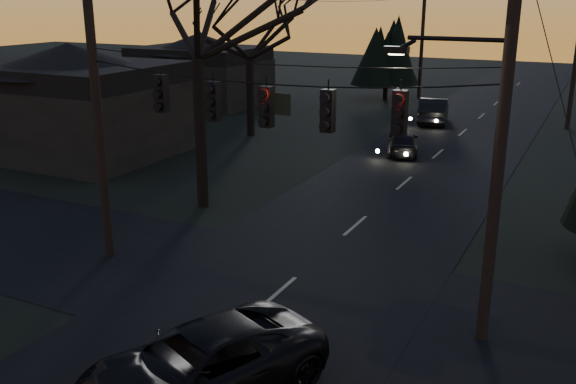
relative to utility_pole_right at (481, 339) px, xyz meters
The scene contains 14 objects.
main_road 11.41m from the utility_pole_right, 118.81° to the left, with size 8.00×120.00×0.02m, color black.
cross_road 5.50m from the utility_pole_right, behind, with size 60.00×7.00×0.02m, color black.
utility_pole_right is the anchor object (origin of this frame).
utility_pole_left 11.50m from the utility_pole_right, behind, with size 1.80×0.30×8.50m, color black, non-canonical shape.
utility_pole_far_r 28.00m from the utility_pole_right, 90.00° to the left, with size 1.80×0.30×8.50m, color black, non-canonical shape.
utility_pole_far_l 37.79m from the utility_pole_right, 107.72° to the left, with size 0.30×0.30×8.00m, color black, non-canonical shape.
span_signal_assembly 7.77m from the utility_pole_right, behind, with size 11.50×0.44×1.59m.
bare_tree_dist 24.96m from the utility_pole_right, 132.90° to the left, with size 6.82×6.82×8.85m.
evergreen_dist 37.12m from the utility_pole_right, 111.83° to the left, with size 3.89×3.89×5.98m.
house_left_near 24.78m from the utility_pole_right, 156.04° to the left, with size 10.00×8.00×5.60m.
house_left_far 36.51m from the utility_pole_right, 134.44° to the left, with size 9.00×7.00×5.20m.
suv_near 6.88m from the utility_pole_right, 133.38° to the right, with size 2.45×5.32×1.48m, color black.
sedan_oncoming_a 18.56m from the utility_pole_right, 112.63° to the left, with size 1.50×3.72×1.27m, color black.
sedan_oncoming_b 27.38m from the utility_pole_right, 106.70° to the left, with size 1.68×4.82×1.59m, color black.
Camera 1 is at (7.45, -4.31, 7.93)m, focal length 40.00 mm.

